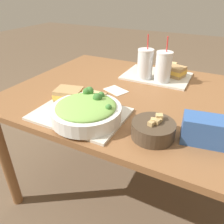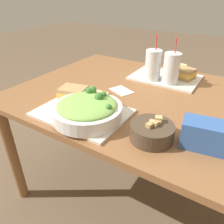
# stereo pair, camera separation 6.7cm
# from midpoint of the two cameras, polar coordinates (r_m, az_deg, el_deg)

# --- Properties ---
(ground_plane) EXTENTS (12.00, 12.00, 0.00)m
(ground_plane) POSITION_cam_midpoint_polar(r_m,az_deg,el_deg) (1.62, 5.78, -19.39)
(ground_plane) COLOR brown
(dining_table) EXTENTS (1.47, 1.02, 0.73)m
(dining_table) POSITION_cam_midpoint_polar(r_m,az_deg,el_deg) (1.21, 7.32, 0.87)
(dining_table) COLOR brown
(dining_table) RESTS_ON ground_plane
(tray_near) EXTENTS (0.40, 0.30, 0.01)m
(tray_near) POSITION_cam_midpoint_polar(r_m,az_deg,el_deg) (1.00, -10.21, -0.57)
(tray_near) COLOR beige
(tray_near) RESTS_ON dining_table
(tray_far) EXTENTS (0.40, 0.30, 0.01)m
(tray_far) POSITION_cam_midpoint_polar(r_m,az_deg,el_deg) (1.44, 10.27, 9.25)
(tray_far) COLOR beige
(tray_far) RESTS_ON dining_table
(salad_bowl) EXTENTS (0.30, 0.30, 0.10)m
(salad_bowl) POSITION_cam_midpoint_polar(r_m,az_deg,el_deg) (0.92, -8.76, 0.41)
(salad_bowl) COLOR white
(salad_bowl) RESTS_ON tray_near
(soup_bowl) EXTENTS (0.17, 0.17, 0.08)m
(soup_bowl) POSITION_cam_midpoint_polar(r_m,az_deg,el_deg) (0.84, 8.48, -4.50)
(soup_bowl) COLOR #473828
(soup_bowl) RESTS_ON dining_table
(sandwich_near) EXTENTS (0.15, 0.13, 0.06)m
(sandwich_near) POSITION_cam_midpoint_polar(r_m,az_deg,el_deg) (1.09, -12.89, 4.32)
(sandwich_near) COLOR tan
(sandwich_near) RESTS_ON tray_near
(baguette_near) EXTENTS (0.12, 0.07, 0.07)m
(baguette_near) POSITION_cam_midpoint_polar(r_m,az_deg,el_deg) (1.05, -6.17, 3.80)
(baguette_near) COLOR tan
(baguette_near) RESTS_ON tray_near
(sandwich_far) EXTENTS (0.14, 0.12, 0.06)m
(sandwich_far) POSITION_cam_midpoint_polar(r_m,az_deg,el_deg) (1.43, 14.76, 10.23)
(sandwich_far) COLOR tan
(sandwich_far) RESTS_ON tray_far
(baguette_far) EXTENTS (0.10, 0.08, 0.07)m
(baguette_far) POSITION_cam_midpoint_polar(r_m,az_deg,el_deg) (1.51, 13.69, 11.50)
(baguette_far) COLOR tan
(baguette_far) RESTS_ON tray_far
(drink_cup_dark) EXTENTS (0.09, 0.09, 0.26)m
(drink_cup_dark) POSITION_cam_midpoint_polar(r_m,az_deg,el_deg) (1.35, 7.19, 12.09)
(drink_cup_dark) COLOR silver
(drink_cup_dark) RESTS_ON tray_far
(drink_cup_red) EXTENTS (0.09, 0.09, 0.26)m
(drink_cup_red) POSITION_cam_midpoint_polar(r_m,az_deg,el_deg) (1.32, 11.80, 11.23)
(drink_cup_red) COLOR silver
(drink_cup_red) RESTS_ON tray_far
(chip_bag) EXTENTS (0.17, 0.12, 0.10)m
(chip_bag) POSITION_cam_midpoint_polar(r_m,az_deg,el_deg) (0.85, 20.91, -4.49)
(chip_bag) COLOR #335BA3
(chip_bag) RESTS_ON dining_table
(napkin_folded) EXTENTS (0.15, 0.13, 0.00)m
(napkin_folded) POSITION_cam_midpoint_polar(r_m,az_deg,el_deg) (1.22, -0.55, 5.62)
(napkin_folded) COLOR silver
(napkin_folded) RESTS_ON dining_table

